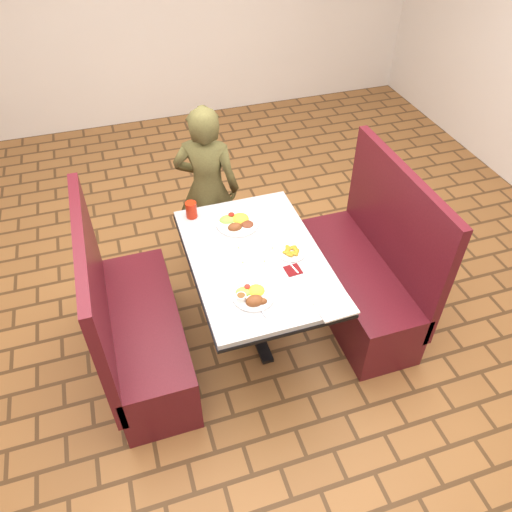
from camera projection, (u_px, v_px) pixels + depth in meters
name	position (u px, v px, depth m)	size (l,w,h in m)	color
room	(256.00, 70.00, 2.30)	(7.00, 7.04, 2.82)	#9D6433
dining_table	(256.00, 267.00, 3.14)	(0.81, 1.21, 0.75)	silver
booth_bench_left	(137.00, 330.00, 3.18)	(0.47, 1.20, 1.17)	#5C151D
booth_bench_right	(363.00, 277.00, 3.54)	(0.47, 1.20, 1.17)	#5C151D
diner_person	(208.00, 189.00, 3.76)	(0.49, 0.32, 1.33)	brown
near_dinner_plate	(253.00, 295.00, 2.80)	(0.24, 0.24, 0.07)	white
far_dinner_plate	(237.00, 221.00, 3.30)	(0.28, 0.28, 0.07)	white
plantain_plate	(292.00, 252.00, 3.09)	(0.18, 0.18, 0.03)	white
maroon_napkin	(293.00, 270.00, 2.99)	(0.09, 0.09, 0.00)	#620E11
spoon_utensil	(293.00, 267.00, 3.00)	(0.01, 0.12, 0.00)	#BABBBF
red_tumbler	(191.00, 210.00, 3.34)	(0.08, 0.08, 0.11)	#B8200C
paper_napkin	(336.00, 308.00, 2.76)	(0.21, 0.16, 0.01)	white
knife_utensil	(260.00, 305.00, 2.76)	(0.01, 0.17, 0.00)	silver
fork_utensil	(253.00, 302.00, 2.78)	(0.01, 0.14, 0.00)	silver
lettuce_shreds	(259.00, 248.00, 3.13)	(0.28, 0.32, 0.00)	#80B648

